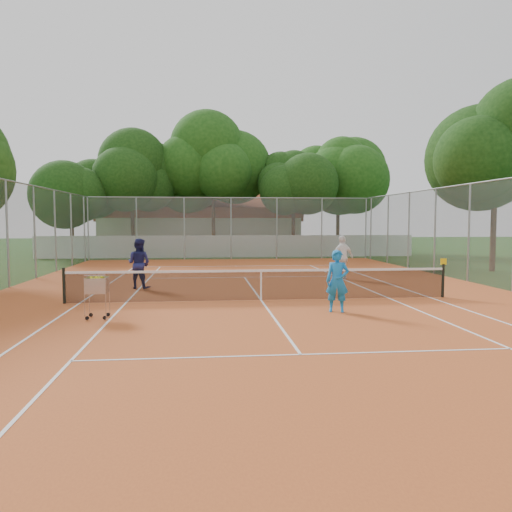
{
  "coord_description": "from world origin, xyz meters",
  "views": [
    {
      "loc": [
        -1.77,
        -15.31,
        2.48
      ],
      "look_at": [
        0.0,
        1.5,
        1.3
      ],
      "focal_mm": 35.0,
      "sensor_mm": 36.0,
      "label": 1
    }
  ],
  "objects": [
    {
      "name": "ball_hopper",
      "position": [
        -4.45,
        -2.5,
        0.6
      ],
      "size": [
        0.71,
        0.71,
        1.15
      ],
      "primitive_type": "cube",
      "rotation": [
        0.0,
        0.0,
        0.36
      ],
      "color": "#B1B1B8",
      "rests_on": "court_pad"
    },
    {
      "name": "court_lines",
      "position": [
        0.0,
        0.0,
        0.02
      ],
      "size": [
        10.98,
        23.78,
        0.01
      ],
      "primitive_type": "cube",
      "color": "white",
      "rests_on": "court_pad"
    },
    {
      "name": "player_far_left",
      "position": [
        -4.13,
        3.18,
        0.94
      ],
      "size": [
        1.1,
        1.0,
        1.83
      ],
      "primitive_type": "imported",
      "rotation": [
        0.0,
        0.0,
        2.72
      ],
      "color": "#1B1E52",
      "rests_on": "court_pad"
    },
    {
      "name": "perimeter_fence",
      "position": [
        0.0,
        0.0,
        2.0
      ],
      "size": [
        18.0,
        34.0,
        4.0
      ],
      "primitive_type": "cube",
      "color": "slate",
      "rests_on": "ground"
    },
    {
      "name": "court_pad",
      "position": [
        0.0,
        0.0,
        0.01
      ],
      "size": [
        18.0,
        34.0,
        0.02
      ],
      "primitive_type": "cube",
      "color": "#BE5624",
      "rests_on": "ground"
    },
    {
      "name": "player_far_right",
      "position": [
        4.1,
        5.3,
        0.95
      ],
      "size": [
        1.18,
        0.86,
        1.86
      ],
      "primitive_type": "imported",
      "rotation": [
        0.0,
        0.0,
        3.56
      ],
      "color": "white",
      "rests_on": "court_pad"
    },
    {
      "name": "clubhouse",
      "position": [
        -2.0,
        29.0,
        2.2
      ],
      "size": [
        16.4,
        9.0,
        4.4
      ],
      "primitive_type": "cube",
      "color": "beige",
      "rests_on": "ground"
    },
    {
      "name": "player_near",
      "position": [
        1.83,
        -2.19,
        0.86
      ],
      "size": [
        0.7,
        0.55,
        1.69
      ],
      "primitive_type": "imported",
      "rotation": [
        0.0,
        0.0,
        -0.27
      ],
      "color": "blue",
      "rests_on": "court_pad"
    },
    {
      "name": "ground",
      "position": [
        0.0,
        0.0,
        0.0
      ],
      "size": [
        120.0,
        120.0,
        0.0
      ],
      "primitive_type": "plane",
      "color": "#163B10",
      "rests_on": "ground"
    },
    {
      "name": "boundary_wall",
      "position": [
        0.0,
        19.0,
        0.75
      ],
      "size": [
        26.0,
        0.3,
        1.5
      ],
      "primitive_type": "cube",
      "color": "white",
      "rests_on": "ground"
    },
    {
      "name": "tennis_net",
      "position": [
        0.0,
        0.0,
        0.51
      ],
      "size": [
        11.88,
        0.1,
        0.98
      ],
      "primitive_type": "cube",
      "color": "black",
      "rests_on": "court_pad"
    },
    {
      "name": "tropical_trees",
      "position": [
        0.0,
        22.0,
        5.0
      ],
      "size": [
        29.0,
        19.0,
        10.0
      ],
      "primitive_type": "cube",
      "color": "black",
      "rests_on": "ground"
    }
  ]
}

